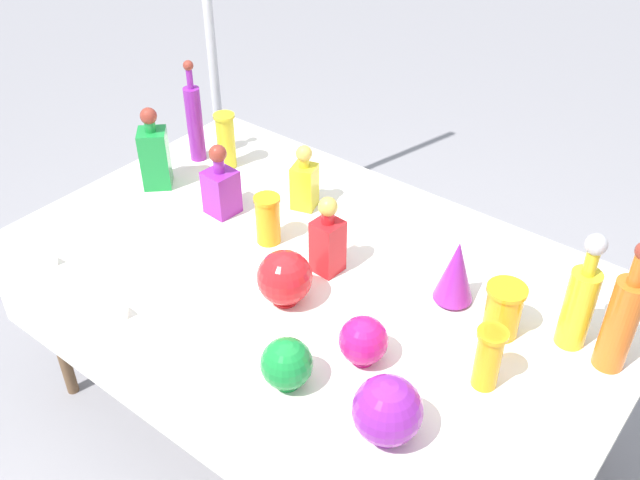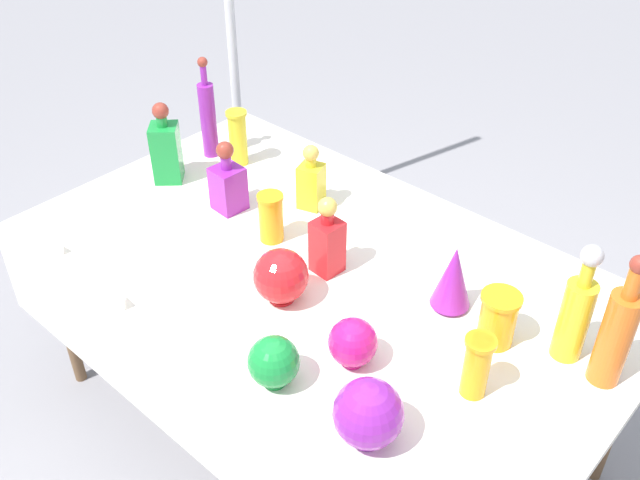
# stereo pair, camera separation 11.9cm
# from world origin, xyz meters

# --- Properties ---
(ground_plane) EXTENTS (40.00, 40.00, 0.00)m
(ground_plane) POSITION_xyz_m (0.00, 0.00, 0.00)
(ground_plane) COLOR gray
(display_table) EXTENTS (1.94, 1.16, 0.76)m
(display_table) POSITION_xyz_m (0.00, -0.04, 0.71)
(display_table) COLOR white
(display_table) RESTS_ON ground
(tall_bottle_0) EXTENTS (0.08, 0.08, 0.36)m
(tall_bottle_0) POSITION_xyz_m (0.75, 0.16, 0.91)
(tall_bottle_0) COLOR yellow
(tall_bottle_0) RESTS_ON display_table
(tall_bottle_1) EXTENTS (0.06, 0.06, 0.40)m
(tall_bottle_1) POSITION_xyz_m (-0.79, 0.24, 0.92)
(tall_bottle_1) COLOR purple
(tall_bottle_1) RESTS_ON display_table
(tall_bottle_2) EXTENTS (0.08, 0.08, 0.40)m
(tall_bottle_2) POSITION_xyz_m (0.86, 0.14, 0.92)
(tall_bottle_2) COLOR orange
(tall_bottle_2) RESTS_ON display_table
(square_decanter_0) EXTENTS (0.09, 0.09, 0.26)m
(square_decanter_0) POSITION_xyz_m (0.03, 0.00, 0.87)
(square_decanter_0) COLOR red
(square_decanter_0) RESTS_ON display_table
(square_decanter_1) EXTENTS (0.14, 0.14, 0.31)m
(square_decanter_1) POSITION_xyz_m (-0.76, 0.01, 0.89)
(square_decanter_1) COLOR #198C38
(square_decanter_1) RESTS_ON display_table
(square_decanter_2) EXTENTS (0.10, 0.10, 0.26)m
(square_decanter_2) POSITION_xyz_m (-0.45, 0.03, 0.86)
(square_decanter_2) COLOR purple
(square_decanter_2) RESTS_ON display_table
(square_decanter_3) EXTENTS (0.10, 0.10, 0.24)m
(square_decanter_3) POSITION_xyz_m (-0.25, 0.23, 0.86)
(square_decanter_3) COLOR yellow
(square_decanter_3) RESTS_ON display_table
(slender_vase_0) EXTENTS (0.08, 0.08, 0.18)m
(slender_vase_0) POSITION_xyz_m (0.64, -0.12, 0.86)
(slender_vase_0) COLOR orange
(slender_vase_0) RESTS_ON display_table
(slender_vase_1) EXTENTS (0.11, 0.11, 0.16)m
(slender_vase_1) POSITION_xyz_m (0.58, 0.08, 0.85)
(slender_vase_1) COLOR orange
(slender_vase_1) RESTS_ON display_table
(slender_vase_2) EXTENTS (0.09, 0.09, 0.17)m
(slender_vase_2) POSITION_xyz_m (-0.21, 0.00, 0.85)
(slender_vase_2) COLOR orange
(slender_vase_2) RESTS_ON display_table
(slender_vase_3) EXTENTS (0.08, 0.08, 0.22)m
(slender_vase_3) POSITION_xyz_m (-0.66, 0.27, 0.88)
(slender_vase_3) COLOR yellow
(slender_vase_3) RESTS_ON display_table
(fluted_vase_0) EXTENTS (0.12, 0.12, 0.21)m
(fluted_vase_0) POSITION_xyz_m (0.41, 0.11, 0.87)
(fluted_vase_0) COLOR purple
(fluted_vase_0) RESTS_ON display_table
(round_bowl_0) EXTENTS (0.14, 0.14, 0.14)m
(round_bowl_0) POSITION_xyz_m (0.24, -0.44, 0.83)
(round_bowl_0) COLOR #198C38
(round_bowl_0) RESTS_ON display_table
(round_bowl_1) EXTENTS (0.13, 0.13, 0.14)m
(round_bowl_1) POSITION_xyz_m (0.34, -0.25, 0.83)
(round_bowl_1) COLOR #C61972
(round_bowl_1) RESTS_ON display_table
(round_bowl_2) EXTENTS (0.16, 0.16, 0.17)m
(round_bowl_2) POSITION_xyz_m (0.02, -0.19, 0.85)
(round_bowl_2) COLOR red
(round_bowl_2) RESTS_ON display_table
(round_bowl_3) EXTENTS (0.17, 0.17, 0.18)m
(round_bowl_3) POSITION_xyz_m (0.53, -0.42, 0.85)
(round_bowl_3) COLOR purple
(round_bowl_3) RESTS_ON display_table
(price_tag_left) EXTENTS (0.06, 0.02, 0.04)m
(price_tag_left) POSITION_xyz_m (-0.31, -0.53, 0.78)
(price_tag_left) COLOR white
(price_tag_left) RESTS_ON display_table
(price_tag_center) EXTENTS (0.05, 0.02, 0.04)m
(price_tag_center) POSITION_xyz_m (-0.67, -0.51, 0.78)
(price_tag_center) COLOR white
(price_tag_center) RESTS_ON display_table
(canopy_pole) EXTENTS (0.18, 0.18, 2.56)m
(canopy_pole) POSITION_xyz_m (-1.18, 0.72, 1.02)
(canopy_pole) COLOR silver
(canopy_pole) RESTS_ON ground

